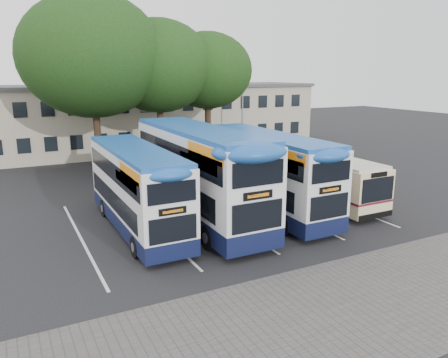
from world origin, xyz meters
TOP-DOWN VIEW (x-y plane):
  - ground at (0.00, 0.00)m, footprint 120.00×120.00m
  - paving_strip at (-2.00, -5.00)m, footprint 40.00×6.00m
  - bay_lines at (-3.75, 5.00)m, footprint 14.12×11.00m
  - depot_building at (0.00, 26.99)m, footprint 32.40×8.40m
  - lamp_post at (6.00, 19.97)m, footprint 0.25×1.05m
  - tree_left at (-7.27, 17.75)m, footprint 10.04×10.04m
  - tree_mid at (-2.50, 17.73)m, footprint 8.09×8.09m
  - tree_right at (1.58, 17.84)m, footprint 7.04×7.04m
  - bus_dd_left at (-8.07, 5.07)m, footprint 2.31×9.51m
  - bus_dd_mid at (-4.92, 5.07)m, footprint 2.74×11.28m
  - bus_dd_right at (-1.18, 4.69)m, footprint 2.46×10.14m
  - bus_single at (2.63, 5.22)m, footprint 2.36×9.26m

SIDE VIEW (x-z plane):
  - ground at x=0.00m, z-range 0.00..0.00m
  - paving_strip at x=-2.00m, z-range 0.00..0.01m
  - bay_lines at x=-3.75m, z-range 0.00..0.01m
  - bus_single at x=2.63m, z-range 0.18..2.95m
  - bus_dd_left at x=-8.07m, z-range 0.20..4.16m
  - bus_dd_right at x=-1.18m, z-range 0.21..4.44m
  - bus_dd_mid at x=-4.92m, z-range 0.24..4.94m
  - depot_building at x=0.00m, z-range 0.05..6.25m
  - lamp_post at x=6.00m, z-range 0.55..9.61m
  - tree_right at x=1.58m, z-range 2.21..12.67m
  - tree_mid at x=-2.50m, z-range 2.16..13.37m
  - tree_left at x=-7.27m, z-range 2.07..14.77m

